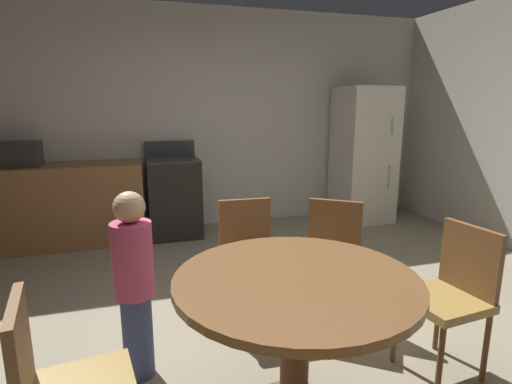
{
  "coord_description": "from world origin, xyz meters",
  "views": [
    {
      "loc": [
        -0.91,
        -2.3,
        1.54
      ],
      "look_at": [
        0.13,
        1.15,
        0.76
      ],
      "focal_mm": 28.44,
      "sensor_mm": 36.0,
      "label": 1
    }
  ],
  "objects_px": {
    "microwave": "(17,154)",
    "dining_table": "(296,308)",
    "oven_range": "(174,197)",
    "chair_north": "(248,253)",
    "refrigerator": "(363,155)",
    "chair_east": "(452,290)",
    "person_child": "(134,282)",
    "chair_northeast": "(331,254)"
  },
  "relations": [
    {
      "from": "microwave",
      "to": "chair_east",
      "type": "bearing_deg",
      "value": -46.7
    },
    {
      "from": "dining_table",
      "to": "person_child",
      "type": "relative_size",
      "value": 1.05
    },
    {
      "from": "refrigerator",
      "to": "dining_table",
      "type": "xyz_separation_m",
      "value": [
        -2.23,
        -3.09,
        -0.28
      ]
    },
    {
      "from": "dining_table",
      "to": "chair_north",
      "type": "distance_m",
      "value": 1.02
    },
    {
      "from": "oven_range",
      "to": "refrigerator",
      "type": "bearing_deg",
      "value": -1.24
    },
    {
      "from": "dining_table",
      "to": "chair_northeast",
      "type": "distance_m",
      "value": 1.02
    },
    {
      "from": "refrigerator",
      "to": "chair_east",
      "type": "xyz_separation_m",
      "value": [
        -1.22,
        -2.99,
        -0.38
      ]
    },
    {
      "from": "oven_range",
      "to": "refrigerator",
      "type": "relative_size",
      "value": 0.62
    },
    {
      "from": "refrigerator",
      "to": "microwave",
      "type": "relative_size",
      "value": 4.0
    },
    {
      "from": "refrigerator",
      "to": "chair_east",
      "type": "bearing_deg",
      "value": -112.19
    },
    {
      "from": "oven_range",
      "to": "chair_east",
      "type": "bearing_deg",
      "value": -67.3
    },
    {
      "from": "refrigerator",
      "to": "chair_north",
      "type": "height_order",
      "value": "refrigerator"
    },
    {
      "from": "dining_table",
      "to": "chair_east",
      "type": "relative_size",
      "value": 1.32
    },
    {
      "from": "chair_north",
      "to": "microwave",
      "type": "bearing_deg",
      "value": -135.14
    },
    {
      "from": "chair_northeast",
      "to": "chair_east",
      "type": "bearing_deg",
      "value": 66.27
    },
    {
      "from": "refrigerator",
      "to": "chair_north",
      "type": "bearing_deg",
      "value": -136.25
    },
    {
      "from": "microwave",
      "to": "dining_table",
      "type": "bearing_deg",
      "value": -59.41
    },
    {
      "from": "refrigerator",
      "to": "microwave",
      "type": "distance_m",
      "value": 4.09
    },
    {
      "from": "oven_range",
      "to": "microwave",
      "type": "bearing_deg",
      "value": -179.87
    },
    {
      "from": "dining_table",
      "to": "chair_east",
      "type": "xyz_separation_m",
      "value": [
        1.01,
        0.1,
        -0.1
      ]
    },
    {
      "from": "oven_range",
      "to": "chair_northeast",
      "type": "xyz_separation_m",
      "value": [
        0.87,
        -2.33,
        0.03
      ]
    },
    {
      "from": "person_child",
      "to": "refrigerator",
      "type": "bearing_deg",
      "value": 78.45
    },
    {
      "from": "person_child",
      "to": "dining_table",
      "type": "bearing_deg",
      "value": 0.0
    },
    {
      "from": "chair_east",
      "to": "chair_northeast",
      "type": "relative_size",
      "value": 1.0
    },
    {
      "from": "dining_table",
      "to": "oven_range",
      "type": "bearing_deg",
      "value": 94.83
    },
    {
      "from": "oven_range",
      "to": "chair_east",
      "type": "height_order",
      "value": "oven_range"
    },
    {
      "from": "dining_table",
      "to": "refrigerator",
      "type": "bearing_deg",
      "value": 54.24
    },
    {
      "from": "refrigerator",
      "to": "person_child",
      "type": "bearing_deg",
      "value": -139.48
    },
    {
      "from": "chair_east",
      "to": "person_child",
      "type": "relative_size",
      "value": 0.8
    },
    {
      "from": "refrigerator",
      "to": "chair_northeast",
      "type": "bearing_deg",
      "value": -125.4
    },
    {
      "from": "refrigerator",
      "to": "chair_east",
      "type": "relative_size",
      "value": 2.02
    },
    {
      "from": "chair_north",
      "to": "chair_northeast",
      "type": "distance_m",
      "value": 0.59
    },
    {
      "from": "microwave",
      "to": "dining_table",
      "type": "relative_size",
      "value": 0.38
    },
    {
      "from": "refrigerator",
      "to": "chair_east",
      "type": "height_order",
      "value": "refrigerator"
    },
    {
      "from": "dining_table",
      "to": "microwave",
      "type": "bearing_deg",
      "value": 120.59
    },
    {
      "from": "chair_east",
      "to": "person_child",
      "type": "xyz_separation_m",
      "value": [
        -1.73,
        0.46,
        0.08
      ]
    },
    {
      "from": "oven_range",
      "to": "person_child",
      "type": "height_order",
      "value": "oven_range"
    },
    {
      "from": "dining_table",
      "to": "person_child",
      "type": "bearing_deg",
      "value": 142.07
    },
    {
      "from": "oven_range",
      "to": "chair_north",
      "type": "xyz_separation_m",
      "value": [
        0.32,
        -2.13,
        0.03
      ]
    },
    {
      "from": "refrigerator",
      "to": "person_child",
      "type": "height_order",
      "value": "refrigerator"
    },
    {
      "from": "chair_northeast",
      "to": "person_child",
      "type": "distance_m",
      "value": 1.36
    },
    {
      "from": "refrigerator",
      "to": "chair_north",
      "type": "distance_m",
      "value": 3.03
    }
  ]
}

